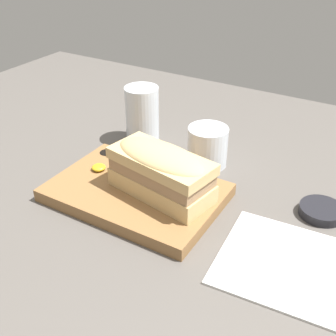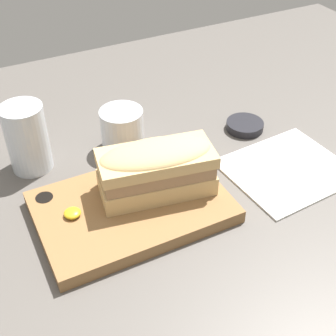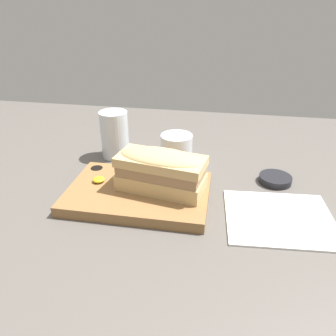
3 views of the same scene
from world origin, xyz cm
name	(u,v)px [view 2 (image 2 of 3)]	position (x,y,z in cm)	size (l,w,h in cm)	color
dining_table	(166,188)	(0.00, 0.00, 1.00)	(175.49, 120.58, 2.00)	#56514C
serving_board	(131,207)	(-8.45, -3.98, 3.21)	(31.22, 21.03, 2.47)	olive
sandwich	(156,167)	(-3.33, -3.18, 9.33)	(20.14, 11.76, 9.14)	tan
mustard_dollop	(72,213)	(-18.08, -2.75, 4.96)	(2.75, 2.75, 1.10)	gold
water_glass	(28,142)	(-20.14, 15.98, 7.62)	(7.64, 7.64, 12.99)	silver
wine_glass	(122,130)	(-2.51, 13.94, 6.00)	(8.37, 8.37, 8.38)	silver
napkin	(287,170)	(22.02, -6.79, 2.20)	(22.94, 20.26, 0.40)	white
condiment_dish	(245,126)	(22.74, 8.42, 2.85)	(7.77, 7.77, 1.69)	black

